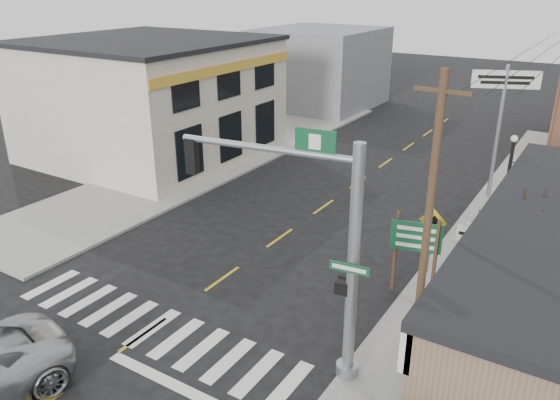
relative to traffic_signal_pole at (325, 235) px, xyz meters
The scene contains 17 objects.
ground 6.99m from the traffic_signal_pole, 163.92° to the right, with size 140.00×140.00×0.00m, color black.
sidewalk_right 12.69m from the traffic_signal_pole, 72.50° to the left, with size 6.00×38.00×0.13m, color gray.
sidewalk_left 18.84m from the traffic_signal_pole, 141.50° to the left, with size 6.00×38.00×0.13m, color gray.
center_line 9.38m from the traffic_signal_pole, 129.91° to the left, with size 0.12×56.00×0.01m, color gold.
crosswalk 6.91m from the traffic_signal_pole, 167.91° to the right, with size 11.00×2.20×0.01m, color silver.
left_building 22.22m from the traffic_signal_pole, 145.91° to the left, with size 12.00×12.00×6.80m, color beige.
bldg_distant_left 34.59m from the traffic_signal_pole, 118.30° to the left, with size 9.00×10.00×6.40m, color gray.
traffic_signal_pole is the anchor object (origin of this frame).
guide_sign 5.41m from the traffic_signal_pole, 79.44° to the left, with size 1.68×0.14×2.94m.
fire_hydrant 5.48m from the traffic_signal_pole, 52.05° to the left, with size 0.19×0.19×0.61m.
ped_crossing_sign 7.15m from the traffic_signal_pole, 82.28° to the left, with size 0.99×0.07×2.55m.
lamp_post 9.61m from the traffic_signal_pole, 72.50° to the left, with size 0.64×0.50×4.95m.
dance_center_sign 15.79m from the traffic_signal_pole, 85.97° to the left, with size 3.05×0.19×6.49m.
bare_tree 6.91m from the traffic_signal_pole, 47.44° to the left, with size 2.55×2.55×5.10m.
shrub_front 4.95m from the traffic_signal_pole, 11.35° to the left, with size 1.44×1.44×1.08m, color #263C1C.
shrub_back 9.47m from the traffic_signal_pole, 65.66° to the left, with size 1.18×1.18×0.89m, color black.
utility_pole_near 2.71m from the traffic_signal_pole, 38.76° to the left, with size 1.42×0.21×8.19m.
Camera 1 is at (11.04, -9.71, 10.26)m, focal length 35.00 mm.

